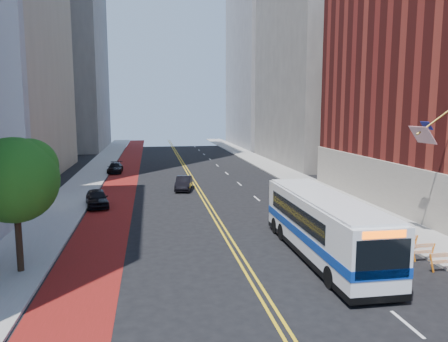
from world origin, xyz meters
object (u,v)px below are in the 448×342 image
street_tree (16,177)px  car_c (115,168)px  car_b (184,183)px  transit_bus (322,225)px  car_a (97,198)px

street_tree → car_c: size_ratio=1.52×
car_c → street_tree: bearing=-92.2°
car_b → car_c: size_ratio=0.96×
transit_bus → car_c: 37.63m
street_tree → car_c: street_tree is taller
transit_bus → car_b: size_ratio=2.98×
car_b → car_a: bearing=-130.7°
street_tree → car_b: 23.83m
car_a → street_tree: bearing=-107.7°
car_c → transit_bus: bearing=-67.4°
car_b → street_tree: bearing=-104.8°
transit_bus → car_b: (-6.03, 21.51, -1.11)m
street_tree → car_a: 15.59m
street_tree → car_c: 35.11m
street_tree → car_a: bearing=82.6°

